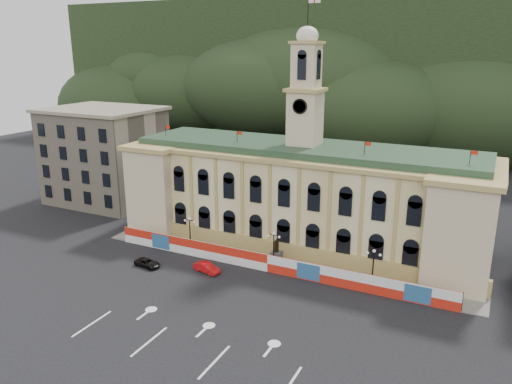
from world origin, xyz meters
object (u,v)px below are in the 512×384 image
at_px(statue, 276,256).
at_px(red_sedan, 207,268).
at_px(black_suv, 147,263).
at_px(lamp_center, 274,246).

relative_size(statue, red_sedan, 0.88).
bearing_deg(black_suv, red_sedan, -68.33).
relative_size(red_sedan, black_suv, 1.01).
bearing_deg(lamp_center, black_suv, -153.19).
bearing_deg(black_suv, statue, -53.20).
distance_m(red_sedan, black_suv, 8.75).
xyz_separation_m(lamp_center, black_suv, (-15.92, -8.05, -2.52)).
relative_size(statue, black_suv, 0.89).
distance_m(lamp_center, black_suv, 18.02).
height_order(lamp_center, black_suv, lamp_center).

